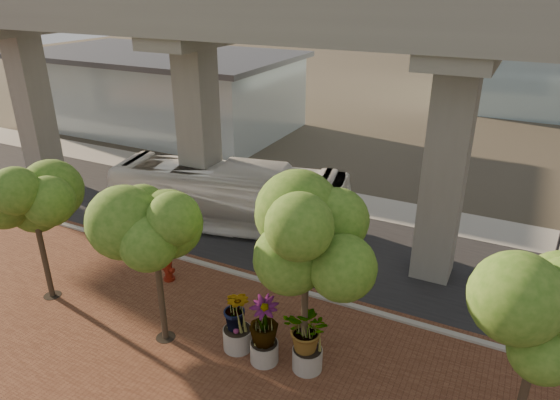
% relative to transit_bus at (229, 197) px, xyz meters
% --- Properties ---
extents(ground, '(160.00, 160.00, 0.00)m').
position_rel_transit_bus_xyz_m(ground, '(4.23, -1.80, -1.72)').
color(ground, '#3D382C').
rests_on(ground, ground).
extents(brick_plaza, '(70.00, 13.00, 0.06)m').
position_rel_transit_bus_xyz_m(brick_plaza, '(4.23, -9.80, -1.69)').
color(brick_plaza, brown).
rests_on(brick_plaza, ground).
extents(asphalt_road, '(90.00, 8.00, 0.04)m').
position_rel_transit_bus_xyz_m(asphalt_road, '(4.23, 0.20, -1.70)').
color(asphalt_road, black).
rests_on(asphalt_road, ground).
extents(curb_strip, '(70.00, 0.25, 0.16)m').
position_rel_transit_bus_xyz_m(curb_strip, '(4.23, -3.80, -1.64)').
color(curb_strip, '#A19E96').
rests_on(curb_strip, ground).
extents(far_sidewalk, '(90.00, 3.00, 0.06)m').
position_rel_transit_bus_xyz_m(far_sidewalk, '(4.23, 5.70, -1.69)').
color(far_sidewalk, '#A19E96').
rests_on(far_sidewalk, ground).
extents(transit_viaduct, '(72.00, 5.60, 12.40)m').
position_rel_transit_bus_xyz_m(transit_viaduct, '(4.23, 0.20, 5.57)').
color(transit_viaduct, gray).
rests_on(transit_viaduct, ground).
extents(station_pavilion, '(23.00, 13.00, 6.30)m').
position_rel_transit_bus_xyz_m(station_pavilion, '(-15.77, 14.20, 1.50)').
color(station_pavilion, silver).
rests_on(station_pavilion, ground).
extents(transit_bus, '(12.64, 5.24, 3.43)m').
position_rel_transit_bus_xyz_m(transit_bus, '(0.00, 0.00, 0.00)').
color(transit_bus, white).
rests_on(transit_bus, ground).
extents(fire_hydrant, '(0.54, 0.48, 1.08)m').
position_rel_transit_bus_xyz_m(fire_hydrant, '(0.32, -5.48, -1.14)').
color(fire_hydrant, maroon).
rests_on(fire_hydrant, ground).
extents(planter_front, '(2.21, 2.21, 2.43)m').
position_rel_transit_bus_xyz_m(planter_front, '(7.75, -7.70, -0.18)').
color(planter_front, '#A69F96').
rests_on(planter_front, ground).
extents(planter_right, '(2.33, 2.33, 2.49)m').
position_rel_transit_bus_xyz_m(planter_right, '(6.32, -8.01, -0.15)').
color(planter_right, '#AFA79E').
rests_on(planter_right, ground).
extents(planter_left, '(2.24, 2.24, 2.47)m').
position_rel_transit_bus_xyz_m(planter_left, '(5.19, -7.86, -0.16)').
color(planter_left, '#9F988F').
rests_on(planter_left, ground).
extents(street_tree_far_west, '(4.11, 4.11, 6.24)m').
position_rel_transit_bus_xyz_m(street_tree_far_west, '(-3.21, -8.56, 2.69)').
color(street_tree_far_west, '#463528').
rests_on(street_tree_far_west, ground).
extents(street_tree_near_west, '(3.78, 3.78, 6.17)m').
position_rel_transit_bus_xyz_m(street_tree_near_west, '(2.58, -8.56, 2.77)').
color(street_tree_near_west, '#463528').
rests_on(street_tree_near_west, ground).
extents(street_tree_near_east, '(4.21, 4.21, 6.78)m').
position_rel_transit_bus_xyz_m(street_tree_near_east, '(7.61, -7.70, 3.18)').
color(street_tree_near_east, '#463528').
rests_on(street_tree_near_east, ground).
extents(street_tree_far_east, '(3.30, 3.30, 6.15)m').
position_rel_transit_bus_xyz_m(street_tree_far_east, '(13.95, -8.34, 2.97)').
color(street_tree_far_east, '#463528').
rests_on(street_tree_far_east, ground).
extents(streetlamp_west, '(0.40, 1.18, 8.16)m').
position_rel_transit_bus_xyz_m(streetlamp_west, '(-5.20, 4.10, 3.05)').
color(streetlamp_west, '#2A2A2F').
rests_on(streetlamp_west, ground).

